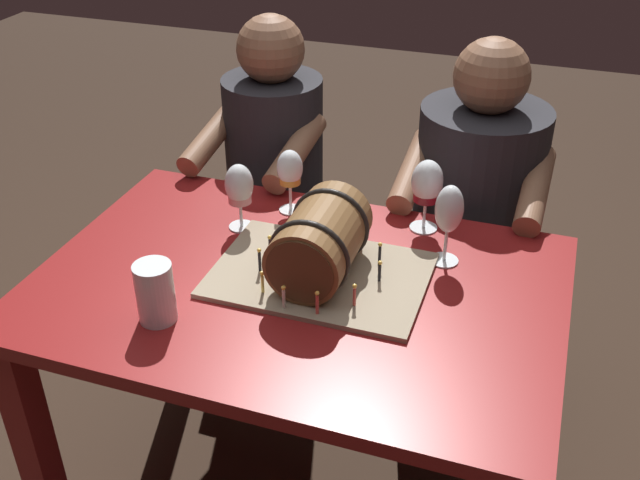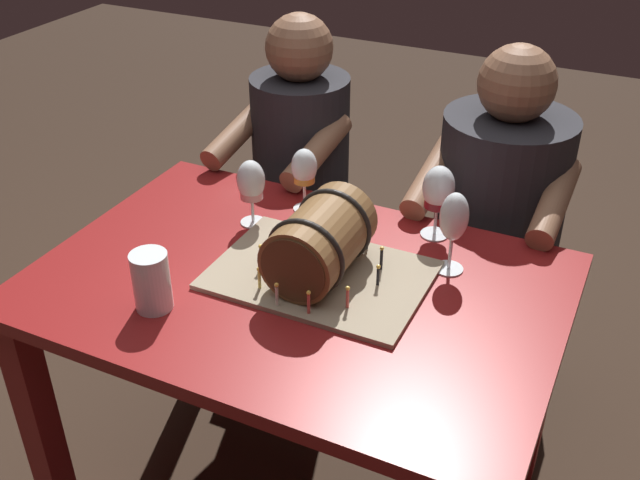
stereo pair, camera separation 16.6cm
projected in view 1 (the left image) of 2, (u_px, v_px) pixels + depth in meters
dining_table at (298, 325)px, 1.76m from camera, size 1.19×0.81×0.73m
barrel_cake at (320, 247)px, 1.67m from camera, size 0.49×0.34×0.19m
wine_glass_rose at (239, 188)px, 1.84m from camera, size 0.07×0.07×0.18m
wine_glass_amber at (290, 171)px, 1.91m from camera, size 0.07×0.07×0.17m
wine_glass_empty at (449, 211)px, 1.70m from camera, size 0.07×0.07×0.20m
wine_glass_red at (427, 185)px, 1.83m from camera, size 0.08×0.08×0.19m
beer_pint at (156, 295)px, 1.55m from camera, size 0.08×0.08×0.14m
person_seated_left at (276, 212)px, 2.41m from camera, size 0.36×0.46×1.15m
person_seated_right at (471, 238)px, 2.23m from camera, size 0.40×0.48×1.14m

